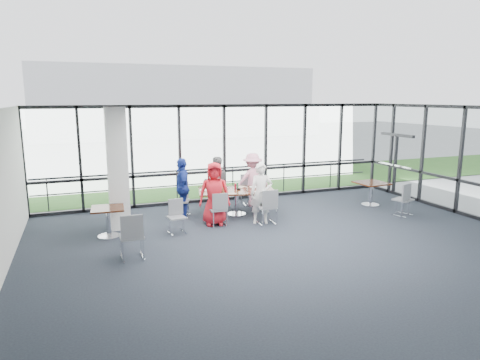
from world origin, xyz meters
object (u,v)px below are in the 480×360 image
object	(u,v)px
diner_far_left	(216,182)
chair_main_nl	(218,209)
diner_near_left	(214,194)
diner_near_right	(261,194)
diner_end	(182,188)
chair_main_nr	(266,207)
side_table_left	(108,213)
structural_column	(118,169)
chair_spare_la	(132,236)
chair_main_fr	(251,191)
chair_main_end	(181,201)
chair_main_fl	(218,192)
diner_far_right	(252,180)
chair_spare_lb	(176,217)
main_table	(236,193)
side_table_right	(371,186)
chair_spare_r	(403,200)

from	to	relation	value
diner_far_left	chair_main_nl	distance (m)	1.99
diner_near_left	diner_far_left	xyz separation A→B (m)	(0.61, 1.76, -0.05)
diner_near_right	diner_end	size ratio (longest dim) A/B	0.96
diner_near_right	diner_far_left	size ratio (longest dim) A/B	1.04
chair_main_nr	diner_far_left	bearing A→B (deg)	112.07
diner_near_right	side_table_left	bearing A→B (deg)	-164.43
structural_column	chair_spare_la	world-z (taller)	structural_column
side_table_left	diner_near_right	size ratio (longest dim) A/B	0.50
chair_main_fr	chair_main_end	distance (m)	2.49
diner_end	chair_main_fl	bearing A→B (deg)	128.74
diner_far_right	chair_spare_lb	world-z (taller)	diner_far_right
diner_near_left	diner_end	xyz separation A→B (m)	(-0.64, 1.05, 0.00)
chair_spare_la	main_table	bearing A→B (deg)	35.96
side_table_left	diner_end	world-z (taller)	diner_end
side_table_right	chair_main_fl	bearing A→B (deg)	160.02
chair_main_fr	chair_spare_r	xyz separation A→B (m)	(3.69, -2.76, 0.01)
diner_near_left	diner_far_right	world-z (taller)	diner_near_left
chair_spare_r	chair_main_fl	bearing A→B (deg)	126.26
diner_near_right	diner_far_right	size ratio (longest dim) A/B	0.98
chair_main_fl	chair_spare_r	size ratio (longest dim) A/B	0.92
chair_main_end	chair_spare_r	size ratio (longest dim) A/B	0.98
chair_main_nr	chair_main_fl	xyz separation A→B (m)	(-0.61, 2.37, -0.04)
main_table	chair_main_end	world-z (taller)	chair_main_end
diner_near_right	chair_main_fr	world-z (taller)	diner_near_right
chair_main_fl	chair_spare_r	xyz separation A→B (m)	(4.70, -3.03, 0.04)
structural_column	chair_main_nl	world-z (taller)	structural_column
side_table_right	diner_end	distance (m)	6.03
chair_main_fr	chair_spare_lb	xyz separation A→B (m)	(-2.88, -2.05, -0.05)
diner_near_right	chair_spare_la	distance (m)	3.95
diner_near_right	chair_spare_lb	bearing A→B (deg)	-159.06
side_table_left	chair_main_nl	distance (m)	2.84
diner_end	chair_spare_r	distance (m)	6.45
diner_end	chair_main_nr	distance (m)	2.51
chair_main_nl	chair_spare_la	distance (m)	2.97
diner_near_left	diner_near_right	world-z (taller)	diner_near_left
diner_near_left	chair_main_fr	world-z (taller)	diner_near_left
diner_near_left	chair_spare_lb	distance (m)	1.28
structural_column	chair_spare_lb	size ratio (longest dim) A/B	3.80
chair_main_fl	chair_main_end	xyz separation A→B (m)	(-1.42, -0.85, 0.03)
chair_spare_la	chair_spare_lb	xyz separation A→B (m)	(1.27, 1.38, -0.08)
main_table	side_table_right	bearing A→B (deg)	7.71
diner_far_left	chair_main_end	distance (m)	1.50
diner_far_left	diner_end	distance (m)	1.44
side_table_left	diner_far_left	xyz separation A→B (m)	(3.39, 1.83, 0.19)
structural_column	chair_spare_lb	world-z (taller)	structural_column
side_table_right	chair_spare_r	size ratio (longest dim) A/B	0.99
side_table_right	diner_far_left	world-z (taller)	diner_far_left
diner_near_left	diner_far_left	bearing A→B (deg)	83.73
chair_main_nr	chair_main_fr	world-z (taller)	chair_main_nr
side_table_left	chair_main_nl	world-z (taller)	chair_main_nl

